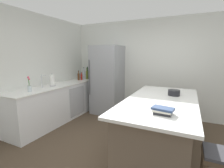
# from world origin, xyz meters

# --- Properties ---
(ground_plane) EXTENTS (7.20, 7.20, 0.00)m
(ground_plane) POSITION_xyz_m (0.00, 0.00, 0.00)
(ground_plane) COLOR #4C3D2D
(wall_rear) EXTENTS (6.00, 0.10, 2.60)m
(wall_rear) POSITION_xyz_m (0.00, 2.25, 1.30)
(wall_rear) COLOR silver
(wall_rear) RESTS_ON ground_plane
(wall_left) EXTENTS (0.10, 6.00, 2.60)m
(wall_left) POSITION_xyz_m (-2.45, 0.00, 1.30)
(wall_left) COLOR silver
(wall_left) RESTS_ON ground_plane
(counter_run_left) EXTENTS (0.64, 2.67, 0.92)m
(counter_run_left) POSITION_xyz_m (-2.09, 0.78, 0.46)
(counter_run_left) COLOR white
(counter_run_left) RESTS_ON ground_plane
(kitchen_island) EXTENTS (1.09, 2.24, 0.92)m
(kitchen_island) POSITION_xyz_m (0.46, 0.44, 0.47)
(kitchen_island) COLOR brown
(kitchen_island) RESTS_ON ground_plane
(refrigerator) EXTENTS (0.78, 0.79, 1.91)m
(refrigerator) POSITION_xyz_m (-1.25, 1.82, 0.95)
(refrigerator) COLOR #93969B
(refrigerator) RESTS_ON ground_plane
(bar_stool) EXTENTS (0.36, 0.36, 0.67)m
(bar_stool) POSITION_xyz_m (1.20, -0.42, 0.55)
(bar_stool) COLOR #473828
(bar_stool) RESTS_ON ground_plane
(sink_faucet) EXTENTS (0.15, 0.05, 0.30)m
(sink_faucet) POSITION_xyz_m (-2.14, 0.33, 1.08)
(sink_faucet) COLOR silver
(sink_faucet) RESTS_ON counter_run_left
(flower_vase) EXTENTS (0.08, 0.08, 0.31)m
(flower_vase) POSITION_xyz_m (-2.02, -0.09, 1.02)
(flower_vase) COLOR silver
(flower_vase) RESTS_ON counter_run_left
(paper_towel_roll) EXTENTS (0.14, 0.14, 0.31)m
(paper_towel_roll) POSITION_xyz_m (-2.09, 0.58, 1.05)
(paper_towel_roll) COLOR gray
(paper_towel_roll) RESTS_ON counter_run_left
(wine_bottle) EXTENTS (0.07, 0.07, 0.38)m
(wine_bottle) POSITION_xyz_m (-2.03, 1.99, 1.07)
(wine_bottle) COLOR #19381E
(wine_bottle) RESTS_ON counter_run_left
(olive_oil_bottle) EXTENTS (0.06, 0.06, 0.35)m
(olive_oil_bottle) POSITION_xyz_m (-2.01, 1.91, 1.05)
(olive_oil_bottle) COLOR olive
(olive_oil_bottle) RESTS_ON counter_run_left
(soda_bottle) EXTENTS (0.07, 0.07, 0.36)m
(soda_bottle) POSITION_xyz_m (-2.04, 1.80, 1.06)
(soda_bottle) COLOR silver
(soda_bottle) RESTS_ON counter_run_left
(hot_sauce_bottle) EXTENTS (0.05, 0.05, 0.23)m
(hot_sauce_bottle) POSITION_xyz_m (-2.06, 1.71, 1.01)
(hot_sauce_bottle) COLOR red
(hot_sauce_bottle) RESTS_ON counter_run_left
(syrup_bottle) EXTENTS (0.06, 0.06, 0.28)m
(syrup_bottle) POSITION_xyz_m (-2.11, 1.63, 1.03)
(syrup_bottle) COLOR #5B3319
(syrup_bottle) RESTS_ON counter_run_left
(cookbook_stack) EXTENTS (0.28, 0.21, 0.08)m
(cookbook_stack) POSITION_xyz_m (0.58, -0.24, 0.96)
(cookbook_stack) COLOR #2D2D33
(cookbook_stack) RESTS_ON kitchen_island
(mixing_bowl) EXTENTS (0.21, 0.21, 0.10)m
(mixing_bowl) POSITION_xyz_m (0.62, 0.82, 0.97)
(mixing_bowl) COLOR black
(mixing_bowl) RESTS_ON kitchen_island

